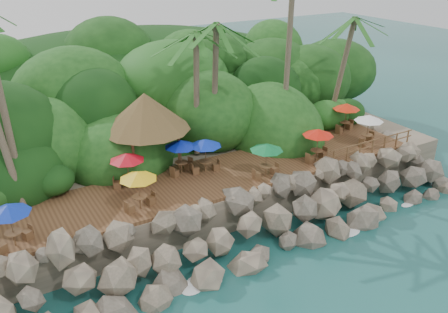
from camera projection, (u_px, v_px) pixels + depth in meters
ground at (283, 258)px, 24.35m from camera, size 140.00×140.00×0.00m
land_base at (158, 139)px, 36.51m from camera, size 32.00×25.20×2.10m
jungle_hill at (126, 122)px, 42.85m from camera, size 44.80×28.00×15.40m
seawall at (262, 221)px, 25.46m from camera, size 29.00×4.00×2.30m
terrace at (224, 175)px, 28.18m from camera, size 26.00×5.00×0.20m
jungle_foliage at (164, 156)px, 36.16m from camera, size 44.00×16.00×12.00m
foam_line at (280, 255)px, 24.58m from camera, size 25.20×0.80×0.06m
palms at (189, 3)px, 26.40m from camera, size 28.83×7.08×12.99m
palapa at (145, 111)px, 27.69m from camera, size 5.23×5.23×4.60m
dining_clusters at (238, 144)px, 27.77m from camera, size 24.74×5.10×2.09m
railing at (373, 145)px, 30.51m from camera, size 7.20×0.10×1.00m
waiter at (295, 140)px, 30.67m from camera, size 0.73×0.60×1.71m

